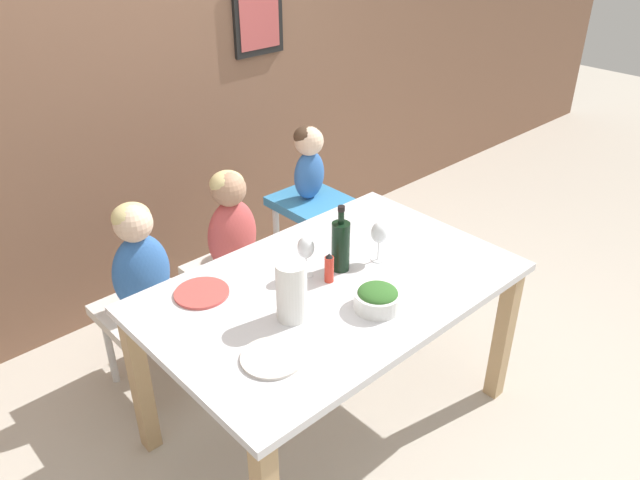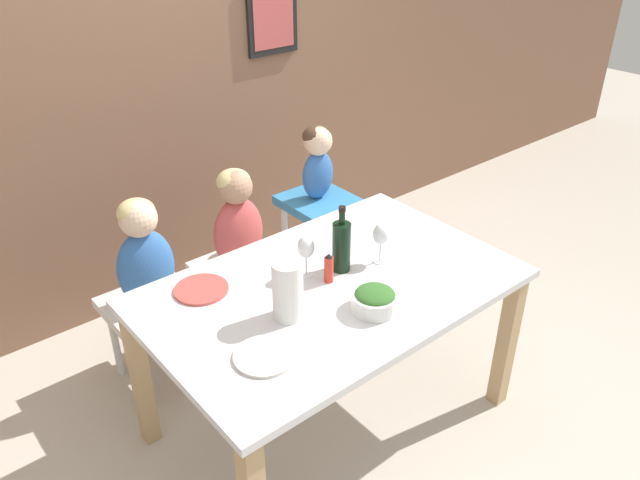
% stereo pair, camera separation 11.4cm
% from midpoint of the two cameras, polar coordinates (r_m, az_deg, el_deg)
% --- Properties ---
extents(ground_plane, '(14.00, 14.00, 0.00)m').
position_cam_midpoint_polar(ground_plane, '(3.09, 2.01, -15.91)').
color(ground_plane, '#BCB2A3').
extents(wall_back, '(10.00, 0.09, 2.70)m').
position_cam_midpoint_polar(wall_back, '(3.50, -14.42, 14.84)').
color(wall_back, brown).
rests_on(wall_back, ground_plane).
extents(dining_table, '(1.54, 0.98, 0.76)m').
position_cam_midpoint_polar(dining_table, '(2.65, 2.26, -5.86)').
color(dining_table, silver).
rests_on(dining_table, ground_plane).
extents(chair_far_left, '(0.42, 0.43, 0.47)m').
position_cam_midpoint_polar(chair_far_left, '(3.13, -13.94, -6.61)').
color(chair_far_left, silver).
rests_on(chair_far_left, ground_plane).
extents(chair_far_center, '(0.42, 0.43, 0.47)m').
position_cam_midpoint_polar(chair_far_center, '(3.32, -6.19, -3.40)').
color(chair_far_center, silver).
rests_on(chair_far_center, ground_plane).
extents(chair_right_highchair, '(0.36, 0.37, 0.70)m').
position_cam_midpoint_polar(chair_right_highchair, '(3.50, 0.74, 1.78)').
color(chair_right_highchair, silver).
rests_on(chair_right_highchair, ground_plane).
extents(person_child_left, '(0.28, 0.18, 0.54)m').
position_cam_midpoint_polar(person_child_left, '(2.93, -14.79, -1.02)').
color(person_child_left, '#3366B2').
rests_on(person_child_left, chair_far_left).
extents(person_child_center, '(0.28, 0.18, 0.54)m').
position_cam_midpoint_polar(person_child_center, '(3.14, -6.55, 2.02)').
color(person_child_center, '#C64C4C').
rests_on(person_child_center, chair_far_center).
extents(person_baby_right, '(0.19, 0.16, 0.41)m').
position_cam_midpoint_polar(person_baby_right, '(3.34, 0.76, 7.61)').
color(person_baby_right, '#3366B2').
rests_on(person_baby_right, chair_right_highchair).
extents(wine_bottle, '(0.08, 0.08, 0.30)m').
position_cam_midpoint_polar(wine_bottle, '(2.63, 3.22, -0.51)').
color(wine_bottle, black).
rests_on(wine_bottle, dining_table).
extents(paper_towel_roll, '(0.12, 0.12, 0.24)m').
position_cam_midpoint_polar(paper_towel_roll, '(2.34, -1.57, -4.63)').
color(paper_towel_roll, white).
rests_on(paper_towel_roll, dining_table).
extents(wine_glass_near, '(0.07, 0.07, 0.19)m').
position_cam_midpoint_polar(wine_glass_near, '(2.69, 6.82, 0.43)').
color(wine_glass_near, white).
rests_on(wine_glass_near, dining_table).
extents(wine_glass_far, '(0.07, 0.07, 0.19)m').
position_cam_midpoint_polar(wine_glass_far, '(2.58, -0.02, -0.74)').
color(wine_glass_far, white).
rests_on(wine_glass_far, dining_table).
extents(salad_bowl_large, '(0.19, 0.19, 0.10)m').
position_cam_midpoint_polar(salad_bowl_large, '(2.43, 6.38, -5.44)').
color(salad_bowl_large, white).
rests_on(salad_bowl_large, dining_table).
extents(dinner_plate_front_left, '(0.22, 0.22, 0.01)m').
position_cam_midpoint_polar(dinner_plate_front_left, '(2.23, -3.61, -10.57)').
color(dinner_plate_front_left, silver).
rests_on(dinner_plate_front_left, dining_table).
extents(dinner_plate_back_left, '(0.22, 0.22, 0.01)m').
position_cam_midpoint_polar(dinner_plate_back_left, '(2.58, -9.56, -4.49)').
color(dinner_plate_back_left, '#D14C47').
rests_on(dinner_plate_back_left, dining_table).
extents(condiment_bottle_hot_sauce, '(0.04, 0.04, 0.14)m').
position_cam_midpoint_polar(condiment_bottle_hot_sauce, '(2.57, 2.08, -2.61)').
color(condiment_bottle_hot_sauce, red).
rests_on(condiment_bottle_hot_sauce, dining_table).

